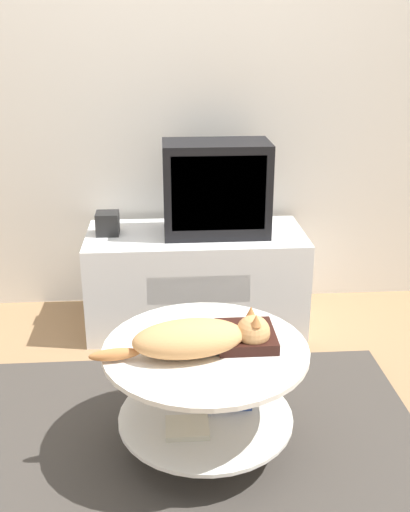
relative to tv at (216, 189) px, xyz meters
The scene contains 9 objects.
ground_plane 1.28m from the tv, 101.18° to the right, with size 12.00×12.00×0.00m, color #93704C.
wall_back 0.70m from the tv, 120.91° to the left, with size 8.00×0.05×2.60m.
rug 1.28m from the tv, 101.18° to the right, with size 1.81×1.32×0.02m.
tv_stand 0.48m from the tv, behind, with size 1.08×0.50×0.50m.
tv is the anchor object (origin of this frame).
speaker 0.56m from the tv, behind, with size 0.11×0.11×0.11m.
coffee_table 1.11m from the tv, 96.86° to the right, with size 0.71×0.71×0.41m.
dvd_box 1.02m from the tv, 89.01° to the right, with size 0.20×0.22×0.04m.
cat 1.09m from the tv, 98.31° to the right, with size 0.61×0.23×0.14m.
Camera 1 is at (-0.05, -1.77, 1.45)m, focal length 42.00 mm.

